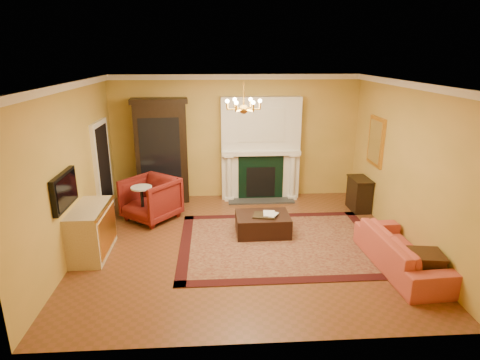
{
  "coord_description": "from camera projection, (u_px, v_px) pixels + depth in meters",
  "views": [
    {
      "loc": [
        -0.5,
        -6.89,
        3.47
      ],
      "look_at": [
        -0.04,
        0.3,
        1.18
      ],
      "focal_mm": 30.0,
      "sensor_mm": 36.0,
      "label": 1
    }
  ],
  "objects": [
    {
      "name": "floor",
      "position": [
        243.0,
        244.0,
        7.63
      ],
      "size": [
        6.0,
        5.5,
        0.02
      ],
      "primitive_type": "cube",
      "color": "brown",
      "rests_on": "ground"
    },
    {
      "name": "ceiling",
      "position": [
        244.0,
        82.0,
        6.72
      ],
      "size": [
        6.0,
        5.5,
        0.02
      ],
      "primitive_type": "cube",
      "color": "white",
      "rests_on": "wall_back"
    },
    {
      "name": "wall_back",
      "position": [
        235.0,
        137.0,
        9.8
      ],
      "size": [
        6.0,
        0.02,
        3.0
      ],
      "primitive_type": "cube",
      "color": "#DEAD4F",
      "rests_on": "floor"
    },
    {
      "name": "wall_front",
      "position": [
        261.0,
        235.0,
        4.55
      ],
      "size": [
        6.0,
        0.02,
        3.0
      ],
      "primitive_type": "cube",
      "color": "#DEAD4F",
      "rests_on": "floor"
    },
    {
      "name": "wall_left",
      "position": [
        72.0,
        171.0,
        7.0
      ],
      "size": [
        0.02,
        5.5,
        3.0
      ],
      "primitive_type": "cube",
      "color": "#DEAD4F",
      "rests_on": "floor"
    },
    {
      "name": "wall_right",
      "position": [
        407.0,
        165.0,
        7.36
      ],
      "size": [
        0.02,
        5.5,
        3.0
      ],
      "primitive_type": "cube",
      "color": "#DEAD4F",
      "rests_on": "floor"
    },
    {
      "name": "fireplace",
      "position": [
        260.0,
        151.0,
        9.75
      ],
      "size": [
        1.9,
        0.7,
        2.5
      ],
      "color": "silver",
      "rests_on": "wall_back"
    },
    {
      "name": "crown_molding",
      "position": [
        240.0,
        82.0,
        7.65
      ],
      "size": [
        6.0,
        5.5,
        0.12
      ],
      "color": "white",
      "rests_on": "ceiling"
    },
    {
      "name": "doorway",
      "position": [
        103.0,
        169.0,
        8.75
      ],
      "size": [
        0.08,
        1.05,
        2.1
      ],
      "color": "white",
      "rests_on": "wall_left"
    },
    {
      "name": "tv_panel",
      "position": [
        65.0,
        190.0,
        6.47
      ],
      "size": [
        0.09,
        0.95,
        0.58
      ],
      "color": "black",
      "rests_on": "wall_left"
    },
    {
      "name": "gilt_mirror",
      "position": [
        376.0,
        141.0,
        8.64
      ],
      "size": [
        0.06,
        0.76,
        1.05
      ],
      "color": "gold",
      "rests_on": "wall_right"
    },
    {
      "name": "chandelier",
      "position": [
        244.0,
        106.0,
        6.84
      ],
      "size": [
        0.63,
        0.55,
        0.53
      ],
      "color": "gold",
      "rests_on": "ceiling"
    },
    {
      "name": "oriental_rug",
      "position": [
        280.0,
        243.0,
        7.66
      ],
      "size": [
        3.82,
        2.87,
        0.02
      ],
      "primitive_type": "cube",
      "rotation": [
        0.0,
        0.0,
        0.0
      ],
      "color": "#430F0E",
      "rests_on": "floor"
    },
    {
      "name": "china_cabinet",
      "position": [
        162.0,
        153.0,
        9.53
      ],
      "size": [
        1.24,
        0.67,
        2.38
      ],
      "primitive_type": "cube",
      "rotation": [
        0.0,
        0.0,
        0.11
      ],
      "color": "black",
      "rests_on": "floor"
    },
    {
      "name": "wingback_armchair",
      "position": [
        151.0,
        197.0,
        8.63
      ],
      "size": [
        1.35,
        1.34,
        1.02
      ],
      "primitive_type": "imported",
      "rotation": [
        0.0,
        0.0,
        -0.68
      ],
      "color": "maroon",
      "rests_on": "floor"
    },
    {
      "name": "pedestal_table",
      "position": [
        142.0,
        202.0,
        8.49
      ],
      "size": [
        0.44,
        0.44,
        0.79
      ],
      "color": "black",
      "rests_on": "floor"
    },
    {
      "name": "commode",
      "position": [
        91.0,
        231.0,
        7.12
      ],
      "size": [
        0.58,
        1.21,
        0.9
      ],
      "primitive_type": "cube",
      "rotation": [
        0.0,
        0.0,
        0.01
      ],
      "color": "beige",
      "rests_on": "floor"
    },
    {
      "name": "coral_sofa",
      "position": [
        403.0,
        246.0,
        6.66
      ],
      "size": [
        0.74,
        2.11,
        0.81
      ],
      "primitive_type": "imported",
      "rotation": [
        0.0,
        0.0,
        1.63
      ],
      "color": "#C1463D",
      "rests_on": "floor"
    },
    {
      "name": "end_table",
      "position": [
        425.0,
        269.0,
        6.23
      ],
      "size": [
        0.51,
        0.51,
        0.52
      ],
      "primitive_type": "cube",
      "rotation": [
        0.0,
        0.0,
        -0.15
      ],
      "color": "#311B0D",
      "rests_on": "floor"
    },
    {
      "name": "console_table",
      "position": [
        359.0,
        195.0,
        9.2
      ],
      "size": [
        0.39,
        0.66,
        0.73
      ],
      "primitive_type": "cube",
      "rotation": [
        0.0,
        0.0,
        0.03
      ],
      "color": "black",
      "rests_on": "floor"
    },
    {
      "name": "leather_ottoman",
      "position": [
        263.0,
        224.0,
        8.0
      ],
      "size": [
        1.06,
        0.78,
        0.39
      ],
      "primitive_type": "cube",
      "rotation": [
        0.0,
        0.0,
        0.01
      ],
      "color": "black",
      "rests_on": "oriental_rug"
    },
    {
      "name": "ottoman_tray",
      "position": [
        265.0,
        215.0,
        7.87
      ],
      "size": [
        0.5,
        0.43,
        0.03
      ],
      "primitive_type": "cube",
      "rotation": [
        0.0,
        0.0,
        -0.24
      ],
      "color": "black",
      "rests_on": "leather_ottoman"
    },
    {
      "name": "book_a",
      "position": [
        263.0,
        207.0,
        7.84
      ],
      "size": [
        0.23,
        0.05,
        0.31
      ],
      "primitive_type": "imported",
      "rotation": [
        0.0,
        0.0,
        -0.09
      ],
      "color": "gray",
      "rests_on": "ottoman_tray"
    },
    {
      "name": "book_b",
      "position": [
        267.0,
        207.0,
        7.85
      ],
      "size": [
        0.19,
        0.13,
        0.29
      ],
      "primitive_type": "imported",
      "rotation": [
        0.0,
        0.0,
        -0.54
      ],
      "color": "gray",
      "rests_on": "ottoman_tray"
    },
    {
      "name": "topiary_left",
      "position": [
        234.0,
        142.0,
        9.6
      ],
      "size": [
        0.14,
        0.14,
        0.38
      ],
      "color": "tan",
      "rests_on": "fireplace"
    },
    {
      "name": "topiary_right",
      "position": [
        287.0,
        141.0,
        9.67
      ],
      "size": [
        0.15,
        0.15,
        0.4
      ],
      "color": "tan",
      "rests_on": "fireplace"
    }
  ]
}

